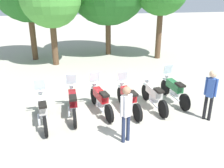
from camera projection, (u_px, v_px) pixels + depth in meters
ground_plane at (115, 111)px, 8.95m from camera, size 80.00×80.00×0.00m
motorcycle_0 at (43, 109)px, 7.99m from camera, size 0.62×2.18×1.37m
motorcycle_1 at (73, 102)px, 8.49m from camera, size 0.62×2.19×1.37m
motorcycle_2 at (100, 99)px, 8.75m from camera, size 0.68×2.17×1.37m
motorcycle_3 at (128, 98)px, 8.83m from camera, size 0.62×2.18×1.37m
motorcycle_4 at (154, 95)px, 9.08m from camera, size 0.62×2.19×0.99m
motorcycle_5 at (174, 89)px, 9.61m from camera, size 0.62×2.19×1.37m
person_0 at (210, 91)px, 8.02m from camera, size 0.33×0.34×1.79m
person_1 at (126, 110)px, 6.82m from camera, size 0.40×0.30×1.74m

